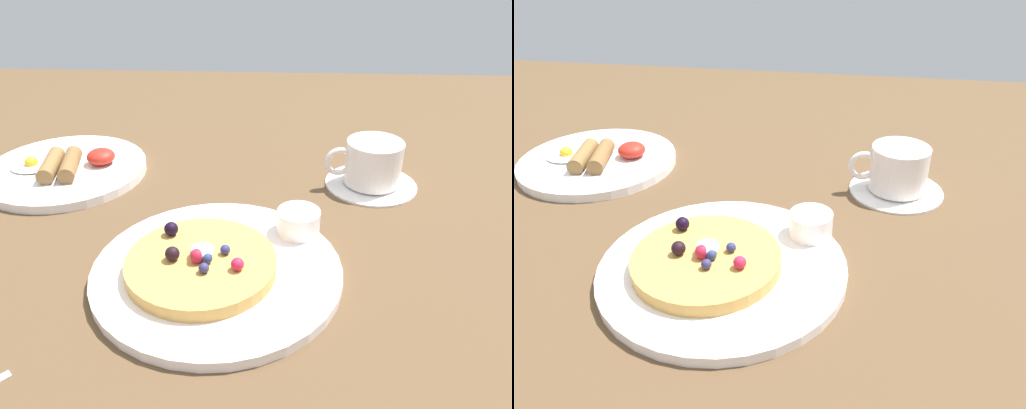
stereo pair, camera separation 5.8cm
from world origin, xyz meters
TOP-DOWN VIEW (x-y plane):
  - ground_plane at (0.00, 0.00)cm, footprint 197.59×152.10cm
  - pancake_plate at (-0.47, -6.45)cm, footprint 27.86×27.86cm
  - pancake_with_berries at (-1.65, -7.22)cm, footprint 16.57×16.57cm
  - syrup_ramekin at (9.15, 0.95)cm, footprint 5.27×5.27cm
  - breakfast_plate at (-26.42, 17.32)cm, footprint 24.50×24.50cm
  - fried_breakfast at (-25.74, 16.37)cm, footprint 15.62×9.94cm
  - coffee_saucer at (20.34, 16.01)cm, footprint 13.43×13.43cm
  - coffee_cup at (20.18, 15.99)cm, footprint 11.35×8.17cm

SIDE VIEW (x-z plane):
  - ground_plane at x=0.00cm, z-range -3.00..0.00cm
  - coffee_saucer at x=20.34cm, z-range 0.00..0.61cm
  - pancake_plate at x=-0.47cm, z-range 0.00..1.24cm
  - breakfast_plate at x=-26.42cm, z-range 0.00..1.36cm
  - pancake_with_berries at x=-1.65cm, z-range 0.52..3.74cm
  - fried_breakfast at x=-25.74cm, z-range 1.12..3.74cm
  - syrup_ramekin at x=9.15cm, z-range 1.28..4.28cm
  - coffee_cup at x=20.18cm, z-range 0.73..7.12cm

